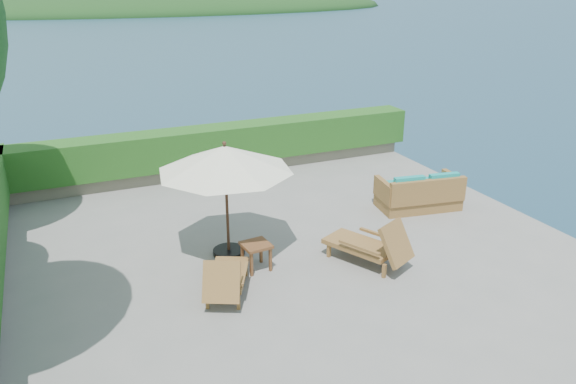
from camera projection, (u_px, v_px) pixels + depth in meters
name	position (u px, v px, depth m)	size (l,w,h in m)	color
ground	(290.00, 258.00, 11.23)	(12.00, 12.00, 0.00)	gray
foundation	(290.00, 324.00, 11.79)	(12.00, 12.00, 3.00)	#4C453C
ocean	(290.00, 380.00, 12.32)	(600.00, 600.00, 0.00)	#142E40
offshore_island	(156.00, 10.00, 141.18)	(126.00, 57.60, 12.60)	black
planter_wall_far	(211.00, 168.00, 15.95)	(12.00, 0.60, 0.36)	#736D5C
hedge_far	(210.00, 145.00, 15.70)	(12.40, 0.90, 1.00)	#1F4413
patio_umbrella	(225.00, 160.00, 10.69)	(3.19, 3.19, 2.38)	black
lounge_left	(226.00, 277.00, 9.81)	(1.23, 1.65, 0.88)	brown
lounge_right	(372.00, 245.00, 10.88)	(1.39, 1.86, 0.99)	brown
side_table	(256.00, 248.00, 10.67)	(0.56, 0.56, 0.54)	brown
wicker_loveseat	(420.00, 194.00, 13.49)	(2.07, 1.28, 0.95)	brown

